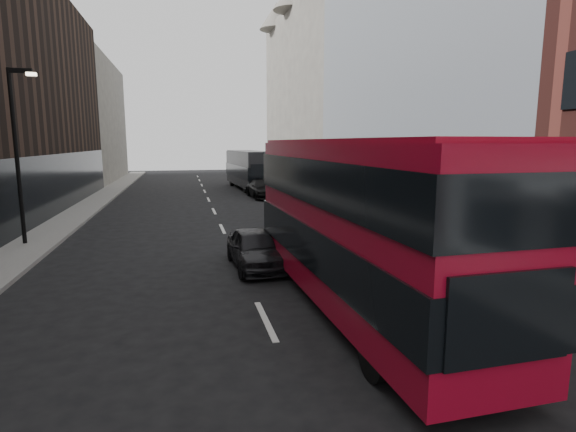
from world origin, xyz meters
TOP-DOWN VIEW (x-y plane):
  - sidewalk_right at (7.50, 25.00)m, footprint 3.00×80.00m
  - sidewalk_left at (-8.00, 25.00)m, footprint 2.00×80.00m
  - building_modern_block at (11.47, 21.00)m, footprint 5.03×22.00m
  - building_victorian at (11.38, 44.00)m, footprint 6.50×24.00m
  - building_left_mid at (-11.50, 30.00)m, footprint 5.00×24.00m
  - building_left_far at (-11.50, 52.00)m, footprint 5.00×20.00m
  - street_lamp at (-8.22, 18.00)m, footprint 1.06×0.22m
  - red_bus at (2.40, 8.27)m, footprint 2.85×10.84m
  - grey_bus at (4.19, 39.25)m, footprint 3.28×10.99m
  - car_a at (0.50, 12.75)m, footprint 1.77×4.03m
  - car_b at (4.01, 22.16)m, footprint 1.75×3.99m
  - car_c at (4.23, 32.33)m, footprint 2.28×5.07m

SIDE VIEW (x-z plane):
  - sidewalk_right at x=7.50m, z-range 0.00..0.15m
  - sidewalk_left at x=-8.00m, z-range 0.00..0.15m
  - car_b at x=4.01m, z-range 0.00..1.27m
  - car_a at x=0.50m, z-range 0.00..1.35m
  - car_c at x=4.23m, z-range 0.00..1.44m
  - grey_bus at x=4.19m, z-range 0.12..3.63m
  - red_bus at x=2.40m, z-range 0.24..4.59m
  - street_lamp at x=-8.22m, z-range 0.68..7.68m
  - building_left_far at x=-11.50m, z-range 0.00..13.00m
  - building_left_mid at x=-11.50m, z-range 0.00..14.00m
  - building_victorian at x=11.38m, z-range -0.84..20.16m
  - building_modern_block at x=11.47m, z-range -0.10..19.90m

